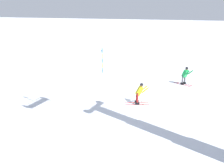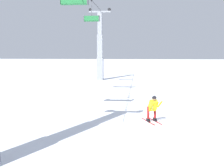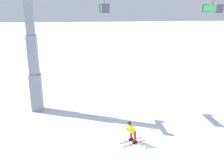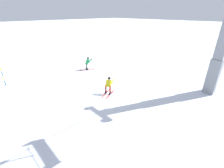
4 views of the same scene
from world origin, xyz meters
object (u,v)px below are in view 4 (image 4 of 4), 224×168
object	(u,v)px
skier_carving_main	(109,84)
lift_tower_near	(222,48)
skier_distant_uphill	(87,62)
trail_marker_pole	(2,73)

from	to	relation	value
skier_carving_main	lift_tower_near	bearing A→B (deg)	137.18
skier_carving_main	skier_distant_uphill	size ratio (longest dim) A/B	0.98
lift_tower_near	skier_distant_uphill	distance (m)	13.21
lift_tower_near	trail_marker_pole	world-z (taller)	lift_tower_near
trail_marker_pole	skier_distant_uphill	distance (m)	8.55
lift_tower_near	trail_marker_pole	size ratio (longest dim) A/B	3.85
skier_carving_main	skier_distant_uphill	xyz separation A→B (m)	(-2.25, -6.20, 0.07)
trail_marker_pole	lift_tower_near	bearing A→B (deg)	132.06
lift_tower_near	trail_marker_pole	distance (m)	18.92
lift_tower_near	trail_marker_pole	bearing A→B (deg)	-47.94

